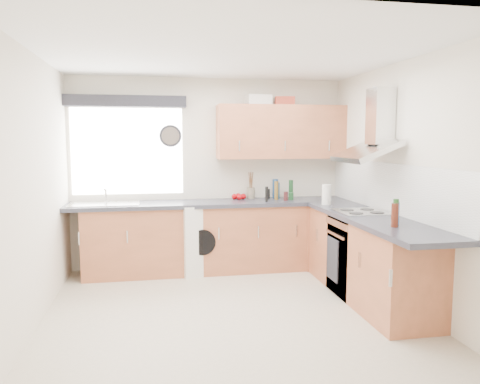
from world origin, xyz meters
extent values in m
plane|color=beige|center=(0.00, 0.00, 0.00)|extent=(3.60, 3.60, 0.00)
cube|color=white|center=(0.00, 0.00, 2.50)|extent=(3.60, 3.60, 0.02)
cube|color=silver|center=(0.00, 1.80, 1.25)|extent=(3.60, 0.02, 2.50)
cube|color=silver|center=(0.00, -1.80, 1.25)|extent=(3.60, 0.02, 2.50)
cube|color=silver|center=(-1.80, 0.00, 1.25)|extent=(0.02, 3.60, 2.50)
cube|color=silver|center=(1.80, 0.00, 1.25)|extent=(0.02, 3.60, 2.50)
cube|color=white|center=(-1.05, 1.79, 1.55)|extent=(1.40, 0.02, 1.10)
cube|color=black|center=(-1.05, 1.70, 2.18)|extent=(1.50, 0.18, 0.14)
cube|color=white|center=(1.79, 0.30, 1.18)|extent=(0.01, 3.00, 0.54)
cube|color=#985435|center=(-0.10, 1.51, 0.43)|extent=(3.00, 0.58, 0.86)
cube|color=#985435|center=(1.50, 1.50, 0.43)|extent=(0.60, 0.60, 0.86)
cube|color=#985435|center=(1.51, 0.15, 0.43)|extent=(0.58, 2.10, 0.86)
cube|color=#282932|center=(0.00, 1.50, 0.89)|extent=(3.60, 0.62, 0.05)
cube|color=#282932|center=(1.50, 0.00, 0.89)|extent=(0.62, 2.42, 0.05)
cube|color=black|center=(1.50, 0.30, 0.42)|extent=(0.56, 0.58, 0.85)
cube|color=silver|center=(1.50, 0.30, 0.92)|extent=(0.52, 0.52, 0.01)
cube|color=#985435|center=(0.95, 1.62, 1.80)|extent=(1.70, 0.35, 0.70)
cube|color=white|center=(-0.15, 1.52, 0.44)|extent=(0.74, 0.72, 0.88)
cylinder|color=black|center=(-0.50, 1.78, 1.75)|extent=(0.29, 0.04, 0.29)
cube|color=white|center=(0.65, 1.72, 2.22)|extent=(0.35, 0.27, 0.13)
cube|color=#B03D29|center=(1.02, 1.72, 2.21)|extent=(0.29, 0.26, 0.12)
cylinder|color=#766B58|center=(0.56, 1.70, 0.98)|extent=(0.13, 0.13, 0.15)
cylinder|color=white|center=(1.35, 0.98, 1.03)|extent=(0.13, 0.13, 0.25)
cylinder|color=black|center=(0.69, 1.35, 1.01)|extent=(0.04, 0.04, 0.19)
cylinder|color=navy|center=(0.90, 1.57, 1.02)|extent=(0.04, 0.04, 0.22)
cylinder|color=black|center=(0.77, 1.58, 0.98)|extent=(0.04, 0.04, 0.14)
cylinder|color=#3A1516|center=(0.96, 1.41, 0.97)|extent=(0.06, 0.06, 0.12)
cylinder|color=#18441F|center=(1.05, 1.47, 0.96)|extent=(0.07, 0.07, 0.10)
cylinder|color=brown|center=(0.86, 1.53, 1.03)|extent=(0.05, 0.05, 0.24)
cylinder|color=#153B1B|center=(1.07, 1.56, 1.04)|extent=(0.06, 0.06, 0.25)
cylinder|color=navy|center=(0.89, 1.69, 1.04)|extent=(0.08, 0.08, 0.26)
cylinder|color=navy|center=(1.52, -0.41, 1.02)|extent=(0.05, 0.05, 0.21)
cylinder|color=#511D11|center=(1.43, -0.54, 1.02)|extent=(0.06, 0.06, 0.22)
cylinder|color=#1B491A|center=(1.50, -0.43, 1.03)|extent=(0.05, 0.05, 0.24)
camera|label=1|loc=(-0.72, -4.41, 1.71)|focal=35.00mm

